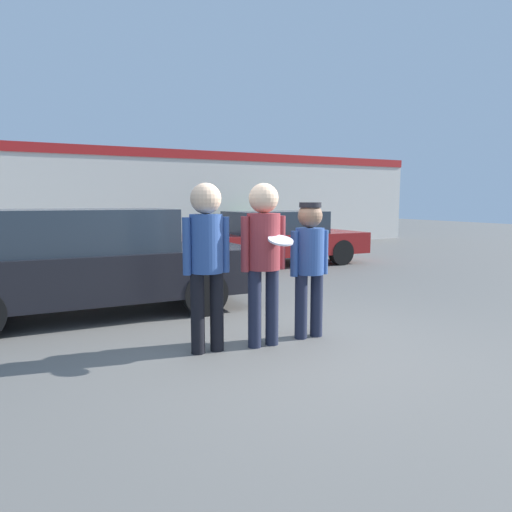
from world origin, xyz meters
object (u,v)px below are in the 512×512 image
(person_middle_with_frisbee, at_px, (264,248))
(parked_car_far, at_px, (277,238))
(person_left, at_px, (206,251))
(shrub, at_px, (242,231))
(parked_car_near, at_px, (92,262))
(person_right, at_px, (310,258))

(person_middle_with_frisbee, bearing_deg, parked_car_far, 60.33)
(person_left, relative_size, shrub, 1.54)
(person_middle_with_frisbee, height_order, parked_car_near, person_middle_with_frisbee)
(person_left, xyz_separation_m, person_right, (1.29, -0.02, -0.14))
(parked_car_far, bearing_deg, person_middle_with_frisbee, -119.67)
(person_left, relative_size, parked_car_near, 0.40)
(person_middle_with_frisbee, xyz_separation_m, person_right, (0.64, 0.06, -0.15))
(person_right, distance_m, parked_car_near, 3.23)
(person_middle_with_frisbee, height_order, shrub, person_middle_with_frisbee)
(person_left, relative_size, person_right, 1.13)
(parked_car_near, xyz_separation_m, shrub, (5.84, 7.76, -0.17))
(person_right, bearing_deg, person_middle_with_frisbee, -174.46)
(person_left, distance_m, parked_car_far, 7.01)
(person_right, xyz_separation_m, parked_car_near, (-2.22, 2.35, -0.21))
(person_middle_with_frisbee, height_order, person_right, person_middle_with_frisbee)
(parked_car_near, bearing_deg, parked_car_far, 35.01)
(parked_car_far, height_order, shrub, parked_car_far)
(parked_car_far, bearing_deg, person_right, -114.91)
(person_left, bearing_deg, parked_car_near, 111.66)
(person_left, xyz_separation_m, shrub, (4.91, 10.09, -0.52))
(person_middle_with_frisbee, bearing_deg, parked_car_near, 123.11)
(shrub, bearing_deg, person_left, -115.96)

